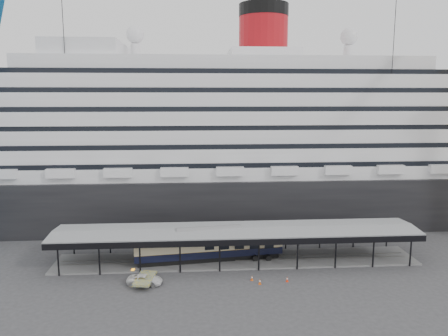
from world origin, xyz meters
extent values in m
plane|color=#353537|center=(0.00, 0.00, 0.00)|extent=(200.00, 200.00, 0.00)
cube|color=black|center=(0.00, 32.00, 5.00)|extent=(130.00, 30.00, 10.00)
cylinder|color=#A60D14|center=(8.00, 32.00, 37.40)|extent=(10.00, 10.00, 9.00)
cylinder|color=black|center=(8.00, 32.00, 42.65)|extent=(10.10, 10.10, 2.50)
sphere|color=silver|center=(-18.00, 32.00, 37.70)|extent=(3.60, 3.60, 3.60)
sphere|color=silver|center=(26.00, 32.00, 37.70)|extent=(3.60, 3.60, 3.60)
cube|color=slate|center=(0.00, 5.00, 0.12)|extent=(56.00, 8.00, 0.24)
cube|color=slate|center=(0.00, 4.28, 0.28)|extent=(54.00, 0.08, 0.10)
cube|color=slate|center=(0.00, 5.72, 0.28)|extent=(54.00, 0.08, 0.10)
cube|color=black|center=(0.00, 0.50, 4.45)|extent=(56.00, 0.18, 0.90)
cube|color=black|center=(0.00, 9.50, 4.45)|extent=(56.00, 0.18, 0.90)
cube|color=slate|center=(0.00, 5.00, 5.18)|extent=(56.00, 9.00, 0.24)
cylinder|color=black|center=(-29.22, 21.75, 23.60)|extent=(0.12, 0.12, 47.21)
cylinder|color=black|center=(30.26, 20.24, 23.60)|extent=(0.12, 0.12, 47.21)
imported|color=silver|center=(-13.38, -2.90, 0.67)|extent=(5.05, 2.84, 1.33)
cube|color=black|center=(-4.29, 5.00, 0.60)|extent=(21.99, 5.16, 0.73)
cube|color=black|center=(-4.29, 5.00, 1.54)|extent=(23.08, 5.70, 1.14)
cube|color=beige|center=(-4.29, 5.00, 2.79)|extent=(23.08, 5.74, 1.35)
cube|color=black|center=(-4.29, 5.00, 3.67)|extent=(23.08, 5.70, 0.42)
cube|color=#DD4F0C|center=(1.42, -2.62, 0.01)|extent=(0.49, 0.49, 0.03)
cone|color=#DD4F0C|center=(1.42, -2.62, 0.37)|extent=(0.41, 0.41, 0.70)
cylinder|color=white|center=(1.42, -2.62, 0.44)|extent=(0.22, 0.22, 0.14)
cube|color=#D04D0B|center=(2.32, -3.96, 0.02)|extent=(0.42, 0.42, 0.03)
cone|color=#D04D0B|center=(2.32, -3.96, 0.39)|extent=(0.36, 0.36, 0.74)
cylinder|color=white|center=(2.32, -3.96, 0.46)|extent=(0.24, 0.24, 0.14)
cube|color=red|center=(6.24, -3.40, 0.01)|extent=(0.41, 0.41, 0.03)
cone|color=red|center=(6.24, -3.40, 0.37)|extent=(0.34, 0.34, 0.71)
cylinder|color=white|center=(6.24, -3.40, 0.44)|extent=(0.23, 0.23, 0.14)
camera|label=1|loc=(-6.50, -59.84, 25.41)|focal=35.00mm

